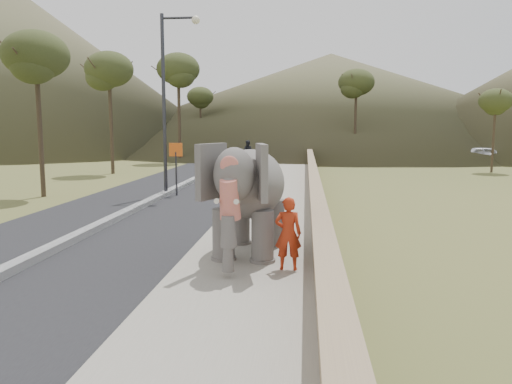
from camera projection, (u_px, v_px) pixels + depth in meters
ground at (230, 307)px, 8.81m from camera, size 160.00×160.00×0.00m
road at (140, 208)px, 19.16m from camera, size 7.00×120.00×0.03m
median at (140, 206)px, 19.15m from camera, size 0.35×120.00×0.22m
walkway at (270, 209)px, 18.66m from camera, size 3.00×120.00×0.15m
parapet at (315, 197)px, 18.44m from camera, size 0.30×120.00×1.10m
lamppost at (170, 87)px, 22.02m from camera, size 1.76×0.36×8.00m
signboard at (176, 160)px, 22.40m from camera, size 0.60×0.08×2.40m
distant_car at (487, 155)px, 41.47m from camera, size 4.40×2.20×1.44m
hill_left at (6, 65)px, 65.31m from camera, size 60.00×60.00×22.00m
hill_far at (330, 100)px, 76.44m from camera, size 80.00×80.00×14.00m
elephant_and_man at (251, 199)px, 11.84m from camera, size 2.31×3.76×2.61m
motorcyclist at (247, 156)px, 39.27m from camera, size 0.98×1.74×2.02m
trees at (298, 114)px, 35.98m from camera, size 47.55×41.70×9.52m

